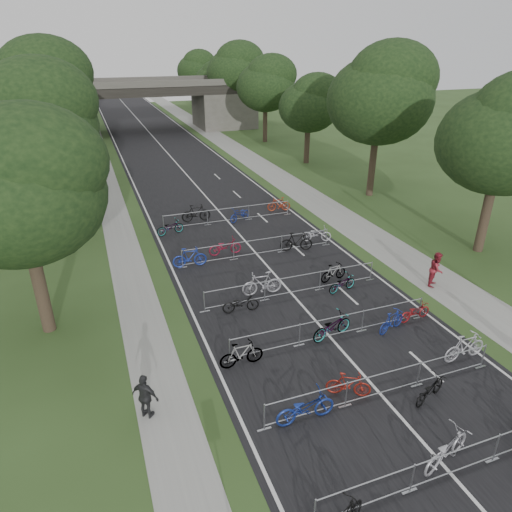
{
  "coord_description": "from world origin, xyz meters",
  "views": [
    {
      "loc": [
        -8.78,
        -3.24,
        11.69
      ],
      "look_at": [
        -0.95,
        17.82,
        1.1
      ],
      "focal_mm": 32.0,
      "sensor_mm": 36.0,
      "label": 1
    }
  ],
  "objects": [
    {
      "name": "road",
      "position": [
        0.0,
        50.0,
        0.01
      ],
      "size": [
        11.0,
        140.0,
        0.01
      ],
      "primitive_type": "cube",
      "color": "black",
      "rests_on": "ground"
    },
    {
      "name": "sidewalk_right",
      "position": [
        8.0,
        50.0,
        0.01
      ],
      "size": [
        3.0,
        140.0,
        0.01
      ],
      "primitive_type": "cube",
      "color": "gray",
      "rests_on": "ground"
    },
    {
      "name": "sidewalk_left",
      "position": [
        -7.5,
        50.0,
        0.01
      ],
      "size": [
        2.0,
        140.0,
        0.01
      ],
      "primitive_type": "cube",
      "color": "gray",
      "rests_on": "ground"
    },
    {
      "name": "lane_markings",
      "position": [
        0.0,
        50.0,
        0.0
      ],
      "size": [
        0.12,
        140.0,
        0.0
      ],
      "primitive_type": "cube",
      "color": "silver",
      "rests_on": "ground"
    },
    {
      "name": "overpass_bridge",
      "position": [
        0.0,
        65.0,
        3.53
      ],
      "size": [
        31.0,
        8.0,
        7.05
      ],
      "color": "#4B4A43",
      "rests_on": "ground"
    },
    {
      "name": "tree_left_0",
      "position": [
        -11.39,
        15.93,
        6.49
      ],
      "size": [
        6.72,
        6.72,
        10.25
      ],
      "color": "#33261C",
      "rests_on": "ground"
    },
    {
      "name": "tree_right_0",
      "position": [
        13.11,
        15.93,
        6.92
      ],
      "size": [
        7.17,
        7.17,
        10.93
      ],
      "color": "#33261C",
      "rests_on": "ground"
    },
    {
      "name": "tree_left_1",
      "position": [
        -11.39,
        27.93,
        7.3
      ],
      "size": [
        7.56,
        7.56,
        11.53
      ],
      "color": "#33261C",
      "rests_on": "ground"
    },
    {
      "name": "tree_right_1",
      "position": [
        13.11,
        27.93,
        7.9
      ],
      "size": [
        8.18,
        8.18,
        12.47
      ],
      "color": "#33261C",
      "rests_on": "ground"
    },
    {
      "name": "tree_left_2",
      "position": [
        -11.39,
        39.93,
        8.12
      ],
      "size": [
        8.4,
        8.4,
        12.81
      ],
      "color": "#33261C",
      "rests_on": "ground"
    },
    {
      "name": "tree_right_2",
      "position": [
        13.11,
        39.93,
        5.95
      ],
      "size": [
        6.16,
        6.16,
        9.39
      ],
      "color": "#33261C",
      "rests_on": "ground"
    },
    {
      "name": "tree_left_3",
      "position": [
        -11.39,
        51.93,
        6.49
      ],
      "size": [
        6.72,
        6.72,
        10.25
      ],
      "color": "#33261C",
      "rests_on": "ground"
    },
    {
      "name": "tree_right_3",
      "position": [
        13.11,
        51.93,
        6.92
      ],
      "size": [
        7.17,
        7.17,
        10.93
      ],
      "color": "#33261C",
      "rests_on": "ground"
    },
    {
      "name": "tree_left_4",
      "position": [
        -11.39,
        63.93,
        7.3
      ],
      "size": [
        7.56,
        7.56,
        11.53
      ],
      "color": "#33261C",
      "rests_on": "ground"
    },
    {
      "name": "tree_right_4",
      "position": [
        13.11,
        63.93,
        7.9
      ],
      "size": [
        8.18,
        8.18,
        12.47
      ],
      "color": "#33261C",
      "rests_on": "ground"
    },
    {
      "name": "tree_left_5",
      "position": [
        -11.39,
        75.93,
        8.12
      ],
      "size": [
        8.4,
        8.4,
        12.81
      ],
      "color": "#33261C",
      "rests_on": "ground"
    },
    {
      "name": "tree_right_5",
      "position": [
        13.11,
        75.93,
        5.95
      ],
      "size": [
        6.16,
        6.16,
        9.39
      ],
      "color": "#33261C",
      "rests_on": "ground"
    },
    {
      "name": "tree_left_6",
      "position": [
        -11.39,
        87.93,
        6.49
      ],
      "size": [
        6.72,
        6.72,
        10.25
      ],
      "color": "#33261C",
      "rests_on": "ground"
    },
    {
      "name": "tree_right_6",
      "position": [
        13.11,
        87.93,
        6.92
      ],
      "size": [
        7.17,
        7.17,
        10.93
      ],
      "color": "#33261C",
      "rests_on": "ground"
    },
    {
      "name": "barrier_row_1",
      "position": [
        0.0,
        3.6,
        0.55
      ],
      "size": [
        9.7,
        0.08,
        1.1
      ],
      "color": "#A2A5AA",
      "rests_on": "ground"
    },
    {
      "name": "barrier_row_2",
      "position": [
        0.0,
        7.2,
        0.55
      ],
      "size": [
        9.7,
        0.08,
        1.1
      ],
      "color": "#A2A5AA",
      "rests_on": "ground"
    },
    {
      "name": "barrier_row_3",
      "position": [
        0.0,
        11.0,
        0.55
      ],
      "size": [
        9.7,
        0.08,
        1.1
      ],
      "color": "#A2A5AA",
      "rests_on": "ground"
    },
    {
      "name": "barrier_row_4",
      "position": [
        0.0,
        15.0,
        0.55
      ],
      "size": [
        9.7,
        0.08,
        1.1
      ],
      "color": "#A2A5AA",
      "rests_on": "ground"
    },
    {
      "name": "barrier_row_5",
      "position": [
        0.0,
        20.0,
        0.55
      ],
      "size": [
        9.7,
        0.08,
        1.1
      ],
      "color": "#A2A5AA",
      "rests_on": "ground"
    },
    {
      "name": "barrier_row_6",
      "position": [
        0.0,
        26.0,
        0.55
      ],
      "size": [
        9.7,
        0.08,
        1.1
      ],
      "color": "#A2A5AA",
      "rests_on": "ground"
    },
    {
      "name": "bike_5",
      "position": [
        0.07,
        4.07,
        0.57
      ],
      "size": [
        2.28,
        1.35,
        1.13
      ],
      "primitive_type": "imported",
      "rotation": [
        0.0,
        0.0,
        1.87
      ],
      "color": "#ADACB4",
      "rests_on": "ground"
    },
    {
      "name": "bike_8",
      "position": [
        -3.16,
        7.11,
        0.56
      ],
      "size": [
        2.15,
        0.76,
        1.13
      ],
      "primitive_type": "imported",
      "rotation": [
        0.0,
        0.0,
        1.58
      ],
      "color": "navy",
      "rests_on": "ground"
    },
    {
      "name": "bike_9",
      "position": [
        -1.16,
        7.67,
        0.49
      ],
      "size": [
        1.64,
        1.2,
        0.98
      ],
      "primitive_type": "imported",
      "rotation": [
        0.0,
        0.0,
        1.06
      ],
      "color": "maroon",
      "rests_on": "ground"
    },
    {
      "name": "bike_10",
      "position": [
        1.46,
        6.47,
        0.45
      ],
      "size": [
        1.81,
        1.15,
        0.9
      ],
      "primitive_type": "imported",
      "rotation": [
        0.0,
        0.0,
        1.92
      ],
      "color": "black",
      "rests_on": "ground"
    },
    {
      "name": "bike_11",
      "position": [
        4.3,
        7.86,
        0.6
      ],
      "size": [
        2.0,
        0.59,
        1.2
      ],
      "primitive_type": "imported",
      "rotation": [
        0.0,
        0.0,
        1.59
      ],
      "color": "#B1AFB7",
      "rests_on": "ground"
    },
    {
      "name": "bike_12",
      "position": [
        -4.24,
        10.61,
        0.55
      ],
      "size": [
        1.82,
        0.52,
        1.09
      ],
      "primitive_type": "imported",
      "rotation": [
        0.0,
        0.0,
        1.58
      ],
      "color": "#A2A5AA",
      "rests_on": "ground"
    },
    {
      "name": "bike_13",
      "position": [
        0.05,
        11.07,
        0.55
      ],
      "size": [
        2.2,
        1.19,
        1.1
      ],
      "primitive_type": "imported",
      "rotation": [
        0.0,
        0.0,
        1.8
      ],
      "color": "#A2A5AA",
      "rests_on": "ground"
    },
    {
      "name": "bike_14",
      "position": [
        2.76,
        10.57,
        0.51
      ],
      "size": [
        1.76,
        1.0,
        1.02
      ],
      "primitive_type": "imported",
      "rotation": [
        0.0,
        0.0,
        1.9
      ],
      "color": "navy",
      "rests_on": "ground"
    },
    {
      "name": "bike_15",
      "position": [
        4.3,
        10.94,
        0.45
      ],
      "size": [
        1.75,
        0.75,
        0.89
      ],
      "primitive_type": "imported",
      "rotation": [
        0.0,
        0.0,
        1.67
      ],
      "color": "maroon",
      "rests_on": "ground"
    },
    {
      "name": "bike_16",
      "position": [
        -2.99,
        14.4,
        0.46
      ],
      "size": [
        1.82,
        0.8,
        0.93
      ],
      "primitive_type": "imported",
      "rotation": [
        0.0,
        0.0,
        1.46
      ],
      "color": "black",
      "rests_on": "ground"
    },
    {
      "name": "bike_17",
      "position": [
        -1.45,
        15.6,
        0.62
      ],
      "size": [
        2.12,
        0.75,
        1.25
      ],
      "primitive_type": "imported",
      "rotation": [
        0.0,
        0.0,
        4.63
      ],
      "color": "#A2A1A8",
      "rests_on": "ground"
    },
    {
      "name": "bike_18",
      "position": [
        2.53,
        14.48,
        0.45
      ],
      "size": [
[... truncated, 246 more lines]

